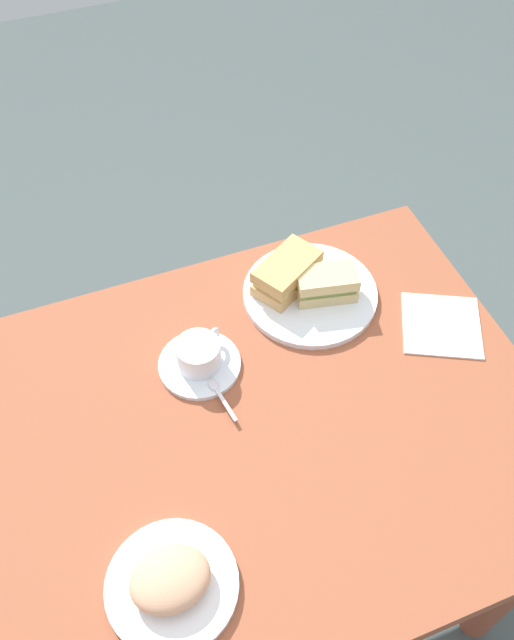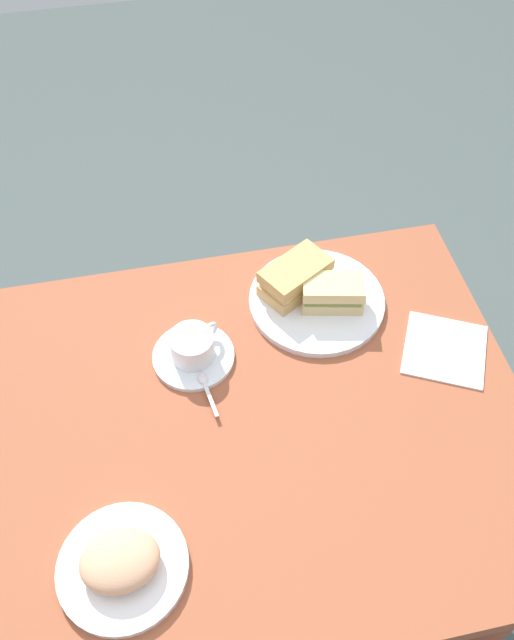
{
  "view_description": "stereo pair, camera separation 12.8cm",
  "coord_description": "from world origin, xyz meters",
  "views": [
    {
      "loc": [
        -0.2,
        -0.54,
        1.76
      ],
      "look_at": [
        0.08,
        0.2,
        0.75
      ],
      "focal_mm": 37.82,
      "sensor_mm": 36.0,
      "label": 1
    },
    {
      "loc": [
        -0.08,
        -0.58,
        1.76
      ],
      "look_at": [
        0.08,
        0.2,
        0.75
      ],
      "focal_mm": 37.82,
      "sensor_mm": 36.0,
      "label": 2
    }
  ],
  "objects": [
    {
      "name": "ground_plane",
      "position": [
        0.0,
        0.0,
        0.0
      ],
      "size": [
        6.0,
        6.0,
        0.0
      ],
      "primitive_type": "plane",
      "color": "#475351"
    },
    {
      "name": "dining_table",
      "position": [
        0.0,
        0.0,
        0.6
      ],
      "size": [
        1.05,
        0.81,
        0.72
      ],
      "color": "brown",
      "rests_on": "ground_plane"
    },
    {
      "name": "sandwich_plate",
      "position": [
        0.21,
        0.24,
        0.73
      ],
      "size": [
        0.27,
        0.27,
        0.01
      ],
      "primitive_type": "cylinder",
      "color": "white",
      "rests_on": "dining_table"
    },
    {
      "name": "sandwich_front",
      "position": [
        0.24,
        0.22,
        0.76
      ],
      "size": [
        0.13,
        0.09,
        0.06
      ],
      "color": "#D7BA7C",
      "rests_on": "sandwich_plate"
    },
    {
      "name": "sandwich_back",
      "position": [
        0.17,
        0.27,
        0.77
      ],
      "size": [
        0.16,
        0.14,
        0.07
      ],
      "color": "tan",
      "rests_on": "sandwich_plate"
    },
    {
      "name": "coffee_saucer",
      "position": [
        -0.05,
        0.15,
        0.72
      ],
      "size": [
        0.15,
        0.15,
        0.01
      ],
      "primitive_type": "cylinder",
      "color": "white",
      "rests_on": "dining_table"
    },
    {
      "name": "coffee_cup",
      "position": [
        -0.05,
        0.16,
        0.76
      ],
      "size": [
        0.1,
        0.08,
        0.05
      ],
      "color": "white",
      "rests_on": "coffee_saucer"
    },
    {
      "name": "spoon",
      "position": [
        -0.04,
        0.08,
        0.73
      ],
      "size": [
        0.03,
        0.1,
        0.01
      ],
      "color": "silver",
      "rests_on": "coffee_saucer"
    },
    {
      "name": "side_plate",
      "position": [
        -0.21,
        -0.21,
        0.73
      ],
      "size": [
        0.2,
        0.2,
        0.01
      ],
      "primitive_type": "cylinder",
      "color": "white",
      "rests_on": "dining_table"
    },
    {
      "name": "side_food_pile",
      "position": [
        -0.21,
        -0.21,
        0.76
      ],
      "size": [
        0.12,
        0.1,
        0.04
      ],
      "primitive_type": "ellipsoid",
      "color": "tan",
      "rests_on": "side_plate"
    },
    {
      "name": "napkin",
      "position": [
        0.42,
        0.08,
        0.72
      ],
      "size": [
        0.2,
        0.2,
        0.0
      ],
      "primitive_type": "cube",
      "rotation": [
        0.0,
        0.0,
        -0.47
      ],
      "color": "white",
      "rests_on": "dining_table"
    }
  ]
}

